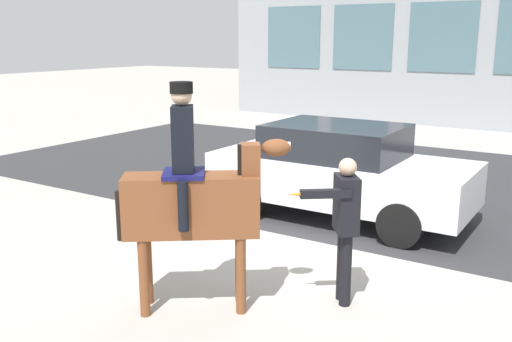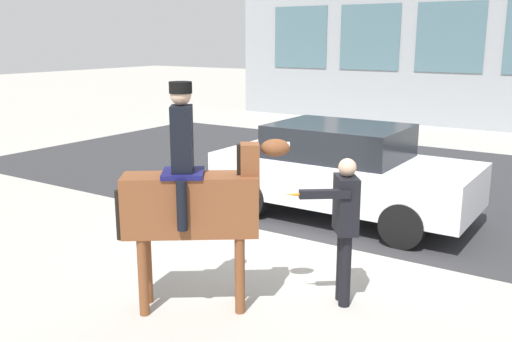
{
  "view_description": "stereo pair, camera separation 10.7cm",
  "coord_description": "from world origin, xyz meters",
  "views": [
    {
      "loc": [
        3.73,
        -6.77,
        2.97
      ],
      "look_at": [
        0.26,
        -1.29,
        1.45
      ],
      "focal_mm": 40.0,
      "sensor_mm": 36.0,
      "label": 1
    },
    {
      "loc": [
        3.82,
        -6.71,
        2.97
      ],
      "look_at": [
        0.26,
        -1.29,
        1.45
      ],
      "focal_mm": 40.0,
      "sensor_mm": 36.0,
      "label": 2
    }
  ],
  "objects": [
    {
      "name": "ground_plane",
      "position": [
        0.0,
        0.0,
        0.0
      ],
      "size": [
        80.0,
        80.0,
        0.0
      ],
      "primitive_type": "plane",
      "color": "#9E9B93"
    },
    {
      "name": "road_surface",
      "position": [
        0.0,
        4.75,
        0.0
      ],
      "size": [
        19.08,
        8.5,
        0.01
      ],
      "color": "#2D2D30",
      "rests_on": "ground_plane"
    },
    {
      "name": "mounted_horse_lead",
      "position": [
        0.01,
        -2.13,
        1.29
      ],
      "size": [
        1.65,
        1.32,
        2.53
      ],
      "rotation": [
        0.0,
        0.0,
        0.63
      ],
      "color": "brown",
      "rests_on": "ground_plane"
    },
    {
      "name": "pedestrian_bystander",
      "position": [
        1.33,
        -1.13,
        1.0
      ],
      "size": [
        0.68,
        0.82,
        1.69
      ],
      "rotation": [
        0.0,
        0.0,
        -2.49
      ],
      "color": "black",
      "rests_on": "ground_plane"
    },
    {
      "name": "street_car_near_lane",
      "position": [
        -0.05,
        1.81,
        0.82
      ],
      "size": [
        4.28,
        1.92,
        1.57
      ],
      "color": "silver",
      "rests_on": "ground_plane"
    }
  ]
}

